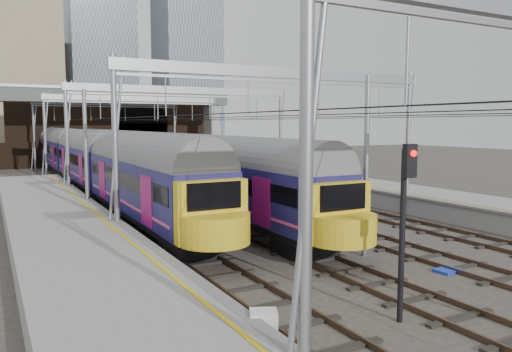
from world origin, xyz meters
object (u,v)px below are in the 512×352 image
train_second (74,154)px  signal_near_left (405,211)px  relay_cabinet (263,337)px  train_main (127,155)px

train_second → signal_near_left: bearing=-86.3°
train_second → relay_cabinet: 38.45m
train_main → relay_cabinet: 35.64m
train_main → signal_near_left: signal_near_left is taller
signal_near_left → train_main: bearing=90.5°
train_main → relay_cabinet: bearing=-99.4°
train_main → signal_near_left: size_ratio=13.02×
signal_near_left → train_second: bearing=96.7°
train_second → signal_near_left: size_ratio=13.54×
signal_near_left → relay_cabinet: bearing=-173.8°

